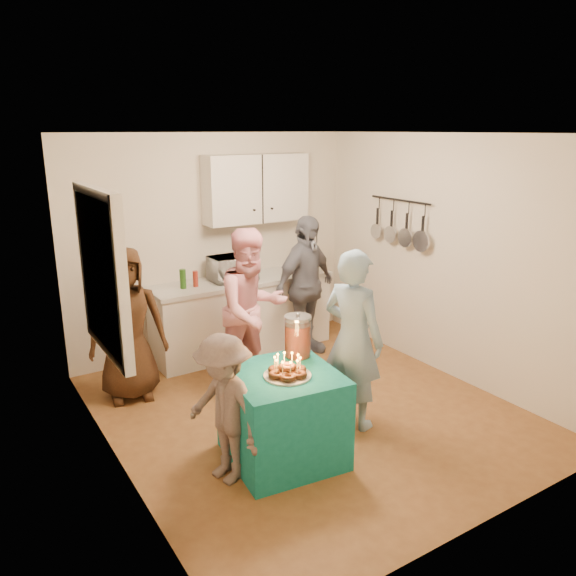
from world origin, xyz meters
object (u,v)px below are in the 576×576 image
counter (243,317)px  woman_back_right (305,286)px  woman_back_left (127,324)px  man_birthday (353,339)px  child_near_left (224,409)px  party_table (283,416)px  punch_jar (298,337)px  woman_back_center (252,310)px  microwave (233,268)px

counter → woman_back_right: size_ratio=1.31×
counter → woman_back_left: bearing=-162.0°
man_birthday → woman_back_left: (-1.55, 1.61, -0.05)m
child_near_left → party_table: bearing=77.0°
woman_back_left → woman_back_right: bearing=12.0°
man_birthday → child_near_left: (-1.36, -0.16, -0.23)m
counter → party_table: size_ratio=2.59×
punch_jar → woman_back_right: (1.13, 1.56, -0.09)m
man_birthday → woman_back_right: bearing=-37.4°
woman_back_left → woman_back_center: bearing=-10.2°
woman_back_left → man_birthday: bearing=-34.6°
woman_back_center → woman_back_right: 1.09m
party_table → punch_jar: size_ratio=2.50×
punch_jar → woman_back_left: woman_back_left is taller
party_table → woman_back_right: size_ratio=0.51×
counter → party_table: bearing=-110.1°
man_birthday → party_table: bearing=83.0°
child_near_left → woman_back_center: bearing=130.2°
woman_back_left → woman_back_right: size_ratio=0.93×
counter → punch_jar: 2.16m
microwave → party_table: bearing=-107.7°
woman_back_right → woman_back_center: bearing=-171.4°
child_near_left → woman_back_left: bearing=172.8°
punch_jar → woman_back_left: (-1.01, 1.53, -0.15)m
counter → punch_jar: (-0.54, -2.03, 0.50)m
counter → punch_jar: size_ratio=6.47×
man_birthday → woman_back_right: 1.73m
party_table → woman_back_right: (1.42, 1.79, 0.46)m
woman_back_left → child_near_left: woman_back_left is taller
child_near_left → punch_jar: bearing=92.7°
party_table → woman_back_left: 1.95m
man_birthday → woman_back_left: bearing=26.4°
woman_back_right → punch_jar: bearing=-143.5°
man_birthday → child_near_left: bearing=79.1°
punch_jar → counter: bearing=75.3°
counter → woman_back_center: 1.12m
punch_jar → woman_back_left: bearing=123.4°
woman_back_center → child_near_left: woman_back_center is taller
party_table → woman_back_left: size_ratio=0.55×
microwave → child_near_left: 2.63m
microwave → woman_back_right: woman_back_right is taller
party_table → woman_back_left: (-0.72, 1.76, 0.40)m
counter → woman_back_right: bearing=-38.9°
party_table → man_birthday: 0.96m
microwave → punch_jar: bearing=-101.8°
party_table → man_birthday: size_ratio=0.52×
microwave → woman_back_left: bearing=-160.8°
microwave → woman_back_right: size_ratio=0.31×
punch_jar → man_birthday: (0.54, -0.07, -0.11)m
woman_back_right → child_near_left: woman_back_right is taller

